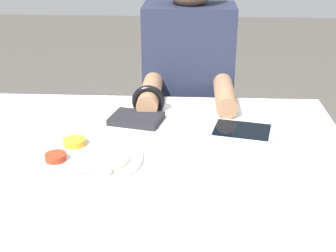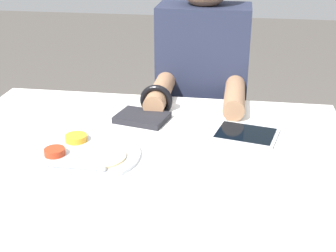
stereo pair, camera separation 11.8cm
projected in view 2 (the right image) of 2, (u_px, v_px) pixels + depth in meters
The scene contains 4 objects.
thali_tray at pixel (83, 154), 1.26m from camera, with size 0.31×0.31×0.03m.
red_notebook at pixel (142, 118), 1.48m from camera, with size 0.18×0.15×0.02m.
tablet_device at pixel (246, 134), 1.38m from camera, with size 0.21×0.18×0.01m.
person_diner at pixel (201, 124), 1.88m from camera, with size 0.35×0.47×1.25m.
Camera 2 is at (0.25, -1.16, 1.36)m, focal length 50.00 mm.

